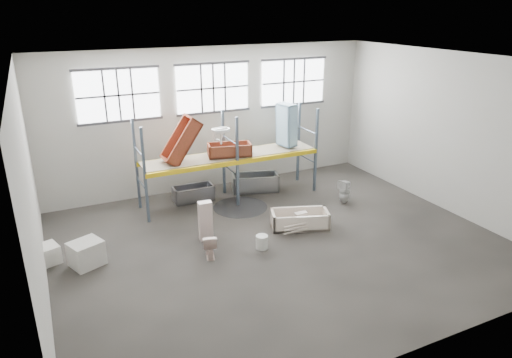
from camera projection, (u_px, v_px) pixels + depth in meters
floor at (279, 244)px, 13.11m from camera, size 12.00×10.00×0.10m
ceiling at (282, 59)px, 11.32m from camera, size 12.00×10.00×0.10m
wall_back at (213, 119)px, 16.48m from camera, size 12.00×0.10×5.00m
wall_front at (421, 239)px, 7.95m from camera, size 12.00×0.10×5.00m
wall_left at (28, 196)px, 9.77m from camera, size 0.10×10.00×5.00m
wall_right at (449, 133)px, 14.67m from camera, size 0.10×10.00×5.00m
window_left at (118, 95)px, 14.71m from camera, size 2.60×0.04×1.60m
window_mid at (213, 88)px, 16.00m from camera, size 2.60×0.04×1.60m
window_right at (293, 82)px, 17.30m from camera, size 2.60×0.04×1.60m
rack_upright_la at (145, 176)px, 13.80m from camera, size 0.08×0.08×3.00m
rack_upright_lb at (136, 165)px, 14.82m from camera, size 0.08×0.08×3.00m
rack_upright_ma at (237, 162)px, 15.02m from camera, size 0.08×0.08×3.00m
rack_upright_mb at (224, 153)px, 16.03m from camera, size 0.08×0.08×3.00m
rack_upright_ra at (316, 151)px, 16.23m from camera, size 0.08×0.08×3.00m
rack_upright_rb at (298, 142)px, 17.24m from camera, size 0.08×0.08×3.00m
rack_beam_front at (237, 162)px, 15.02m from camera, size 6.00×0.10×0.14m
rack_beam_back at (224, 153)px, 16.03m from camera, size 6.00×0.10×0.14m
shelf_deck at (230, 155)px, 15.50m from camera, size 5.90×1.10×0.03m
wet_patch at (240, 207)px, 15.37m from camera, size 1.80×1.80×0.00m
bathtub_beige at (300, 219)px, 13.92m from camera, size 1.88×1.34×0.50m
cistern_spare at (301, 218)px, 13.93m from camera, size 0.38×0.19×0.36m
sink_in_tub at (288, 224)px, 13.80m from camera, size 0.58×0.58×0.16m
toilet_beige at (210, 245)px, 12.26m from camera, size 0.53×0.73×0.66m
cistern_tall at (205, 221)px, 13.05m from camera, size 0.40×0.28×1.16m
toilet_white at (345, 191)px, 15.58m from camera, size 0.48×0.47×0.82m
steel_tub_left at (193, 193)px, 15.87m from camera, size 1.37×0.66×0.50m
steel_tub_right at (255, 182)px, 16.69m from camera, size 1.79×1.21×0.60m
rust_tub_flat at (229, 150)px, 15.27m from camera, size 1.53×0.98×0.40m
rust_tub_tilted at (181, 140)px, 14.55m from camera, size 1.31×0.79×1.57m
sink_on_shelf at (221, 143)px, 14.97m from camera, size 0.69×0.59×0.54m
blue_tub_upright at (287, 125)px, 16.05m from camera, size 0.58×0.76×1.48m
bucket at (262, 242)px, 12.69m from camera, size 0.38×0.38×0.39m
carton_near at (87, 253)px, 11.84m from camera, size 0.95×0.89×0.65m
carton_far at (47, 254)px, 11.97m from camera, size 0.73×0.73×0.48m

